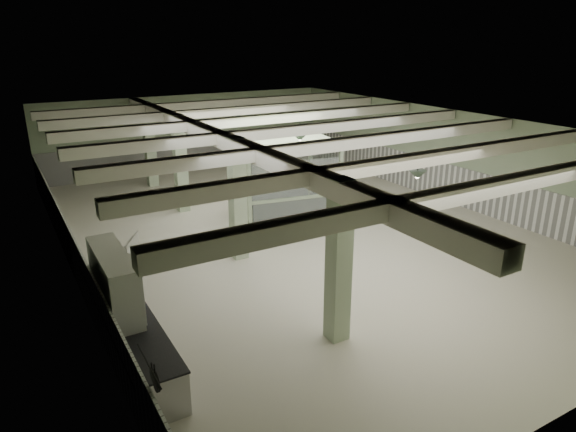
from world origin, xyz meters
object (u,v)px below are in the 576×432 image
filing_cabinet (322,190)px  guard_booth (283,167)px  walkin_cooler (118,301)px  prep_counter (127,328)px

filing_cabinet → guard_booth: bearing=-143.9°
guard_booth → walkin_cooler: bearing=-132.0°
walkin_cooler → filing_cabinet: 10.83m
prep_counter → guard_booth: (6.94, 5.60, 1.42)m
filing_cabinet → walkin_cooler: bearing=-123.8°
walkin_cooler → filing_cabinet: (9.04, 5.96, -0.47)m
prep_counter → guard_booth: 9.03m
guard_booth → filing_cabinet: bearing=23.4°
prep_counter → filing_cabinet: 10.82m
prep_counter → guard_booth: size_ratio=1.35×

